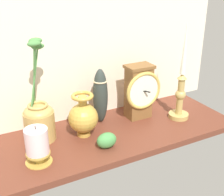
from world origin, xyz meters
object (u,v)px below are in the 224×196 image
Objects in this scene: pillar_candle_front at (37,145)px; brass_vase_jar at (39,118)px; mantel_clock at (140,91)px; candlestick_tall_left at (181,89)px; brass_vase_bulbous at (83,117)px; tall_ceramic_vase at (100,96)px.

brass_vase_jar is at bearing 71.56° from pillar_candle_front.
mantel_clock is 16.65cm from candlestick_tall_left.
mantel_clock is 41.20cm from brass_vase_jar.
candlestick_tall_left is at bearing -28.40° from mantel_clock.
brass_vase_bulbous is 0.44× the size of brass_vase_jar.
tall_ceramic_vase is (10.30, 6.75, 3.73)cm from brass_vase_bulbous.
tall_ceramic_vase is at bearing 166.09° from mantel_clock.
candlestick_tall_left is at bearing -7.09° from brass_vase_bulbous.
candlestick_tall_left is 41.29cm from brass_vase_bulbous.
brass_vase_bulbous is 21.68cm from pillar_candle_front.
pillar_candle_front is (-45.64, -12.03, -5.27)cm from mantel_clock.
candlestick_tall_left is 56.64cm from brass_vase_jar.
brass_vase_bulbous is at bearing -146.78° from tall_ceramic_vase.
brass_vase_jar reaches higher than tall_ceramic_vase.
candlestick_tall_left is 3.04× the size of pillar_candle_front.
mantel_clock is at bearing 14.77° from pillar_candle_front.
brass_vase_jar is at bearing 162.81° from brass_vase_bulbous.
candlestick_tall_left reaches higher than brass_vase_bulbous.
pillar_candle_front is at bearing -154.89° from brass_vase_bulbous.
brass_vase_jar is at bearing 170.12° from candlestick_tall_left.
brass_vase_jar is 2.82× the size of pillar_candle_front.
candlestick_tall_left is 2.45× the size of brass_vase_bulbous.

